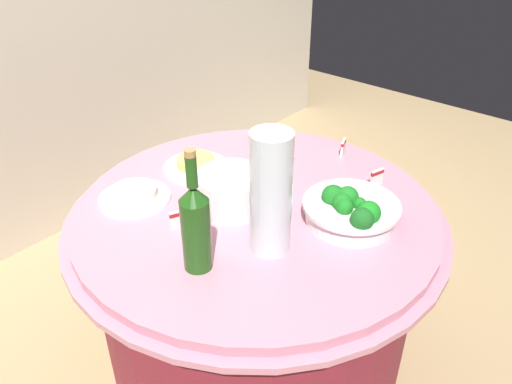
{
  "coord_description": "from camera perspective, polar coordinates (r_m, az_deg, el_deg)",
  "views": [
    {
      "loc": [
        -0.98,
        -0.84,
        1.6
      ],
      "look_at": [
        0.0,
        0.0,
        0.79
      ],
      "focal_mm": 35.66,
      "sensor_mm": 36.0,
      "label": 1
    }
  ],
  "objects": [
    {
      "name": "label_placard_mid",
      "position": [
        1.68,
        13.41,
        1.69
      ],
      "size": [
        0.05,
        0.02,
        0.05
      ],
      "color": "white",
      "rests_on": "buffet_table"
    },
    {
      "name": "label_placard_front",
      "position": [
        1.45,
        -8.69,
        -2.94
      ],
      "size": [
        0.05,
        0.03,
        0.05
      ],
      "color": "white",
      "rests_on": "buffet_table"
    },
    {
      "name": "plate_stack",
      "position": [
        1.52,
        -2.79,
        0.16
      ],
      "size": [
        0.21,
        0.21,
        0.11
      ],
      "color": "white",
      "rests_on": "buffet_table"
    },
    {
      "name": "buffet_table",
      "position": [
        1.77,
        0.0,
        -11.43
      ],
      "size": [
        1.16,
        1.16,
        0.74
      ],
      "color": "maroon",
      "rests_on": "ground_plane"
    },
    {
      "name": "serving_tongs",
      "position": [
        1.76,
        2.97,
        3.06
      ],
      "size": [
        0.17,
        0.09,
        0.01
      ],
      "color": "silver",
      "rests_on": "buffet_table"
    },
    {
      "name": "ground_plane",
      "position": [
        2.05,
        0.0,
        -19.06
      ],
      "size": [
        6.0,
        6.0,
        0.0
      ],
      "primitive_type": "plane",
      "color": "tan"
    },
    {
      "name": "label_placard_rear",
      "position": [
        1.85,
        9.76,
        5.07
      ],
      "size": [
        0.05,
        0.03,
        0.05
      ],
      "color": "white",
      "rests_on": "buffet_table"
    },
    {
      "name": "food_plate_noodles",
      "position": [
        1.75,
        -6.76,
        3.08
      ],
      "size": [
        0.22,
        0.22,
        0.04
      ],
      "color": "white",
      "rests_on": "buffet_table"
    },
    {
      "name": "food_plate_rice",
      "position": [
        1.61,
        -13.47,
        -0.38
      ],
      "size": [
        0.22,
        0.22,
        0.04
      ],
      "color": "white",
      "rests_on": "buffet_table"
    },
    {
      "name": "broccoli_bowl",
      "position": [
        1.47,
        10.56,
        -2.0
      ],
      "size": [
        0.28,
        0.28,
        0.11
      ],
      "color": "white",
      "rests_on": "buffet_table"
    },
    {
      "name": "decorative_fruit_vase",
      "position": [
        1.29,
        1.65,
        -0.55
      ],
      "size": [
        0.11,
        0.11,
        0.34
      ],
      "color": "silver",
      "rests_on": "buffet_table"
    },
    {
      "name": "wine_bottle",
      "position": [
        1.25,
        -6.8,
        -3.72
      ],
      "size": [
        0.07,
        0.07,
        0.34
      ],
      "color": "#1E4E15",
      "rests_on": "buffet_table"
    }
  ]
}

